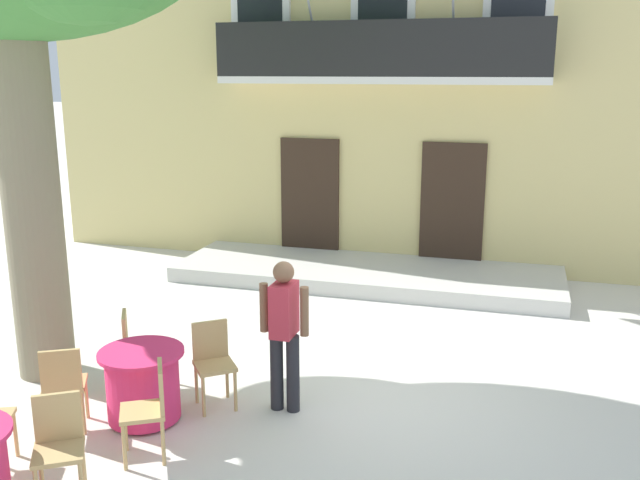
{
  "coord_description": "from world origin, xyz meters",
  "views": [
    {
      "loc": [
        1.46,
        -7.17,
        3.52
      ],
      "look_at": [
        -1.07,
        1.52,
        1.3
      ],
      "focal_mm": 39.13,
      "sensor_mm": 36.0,
      "label": 1
    }
  ],
  "objects_px": {
    "cafe_table_near_tree": "(143,384)",
    "cafe_chair_near_tree_1": "(213,358)",
    "pedestrian_near_entrance": "(284,328)",
    "cafe_chair_near_tree_3": "(64,382)",
    "cafe_chair_near_tree_0": "(150,405)",
    "cafe_chair_near_tree_2": "(136,345)",
    "cafe_chair_middle_1": "(58,441)"
  },
  "relations": [
    {
      "from": "cafe_chair_near_tree_2",
      "to": "cafe_table_near_tree",
      "type": "bearing_deg",
      "value": -54.41
    },
    {
      "from": "cafe_chair_near_tree_1",
      "to": "cafe_chair_middle_1",
      "type": "height_order",
      "value": "same"
    },
    {
      "from": "cafe_chair_middle_1",
      "to": "pedestrian_near_entrance",
      "type": "relative_size",
      "value": 0.56
    },
    {
      "from": "cafe_chair_near_tree_2",
      "to": "cafe_chair_near_tree_0",
      "type": "bearing_deg",
      "value": -54.34
    },
    {
      "from": "cafe_chair_middle_1",
      "to": "cafe_chair_near_tree_3",
      "type": "bearing_deg",
      "value": 124.0
    },
    {
      "from": "cafe_chair_near_tree_0",
      "to": "cafe_chair_middle_1",
      "type": "xyz_separation_m",
      "value": [
        -0.4,
        -0.79,
        0.0
      ]
    },
    {
      "from": "cafe_table_near_tree",
      "to": "cafe_chair_middle_1",
      "type": "xyz_separation_m",
      "value": [
        0.04,
        -1.4,
        0.14
      ]
    },
    {
      "from": "cafe_table_near_tree",
      "to": "pedestrian_near_entrance",
      "type": "bearing_deg",
      "value": 25.11
    },
    {
      "from": "cafe_table_near_tree",
      "to": "cafe_chair_near_tree_0",
      "type": "height_order",
      "value": "cafe_chair_near_tree_0"
    },
    {
      "from": "cafe_table_near_tree",
      "to": "cafe_chair_near_tree_0",
      "type": "distance_m",
      "value": 0.77
    },
    {
      "from": "cafe_table_near_tree",
      "to": "cafe_chair_near_tree_0",
      "type": "bearing_deg",
      "value": -54.27
    },
    {
      "from": "cafe_chair_near_tree_2",
      "to": "cafe_chair_near_tree_3",
      "type": "xyz_separation_m",
      "value": [
        -0.18,
        -1.04,
        0.0
      ]
    },
    {
      "from": "cafe_table_near_tree",
      "to": "cafe_chair_near_tree_1",
      "type": "distance_m",
      "value": 0.77
    },
    {
      "from": "cafe_chair_near_tree_0",
      "to": "cafe_chair_near_tree_2",
      "type": "height_order",
      "value": "same"
    },
    {
      "from": "cafe_chair_near_tree_2",
      "to": "cafe_chair_middle_1",
      "type": "bearing_deg",
      "value": -76.75
    },
    {
      "from": "cafe_chair_middle_1",
      "to": "pedestrian_near_entrance",
      "type": "xyz_separation_m",
      "value": [
        1.28,
        2.02,
        0.39
      ]
    },
    {
      "from": "cafe_chair_near_tree_2",
      "to": "cafe_chair_near_tree_3",
      "type": "distance_m",
      "value": 1.06
    },
    {
      "from": "cafe_chair_middle_1",
      "to": "cafe_chair_near_tree_1",
      "type": "bearing_deg",
      "value": 75.27
    },
    {
      "from": "cafe_chair_near_tree_3",
      "to": "cafe_table_near_tree",
      "type": "bearing_deg",
      "value": 34.84
    },
    {
      "from": "cafe_chair_near_tree_0",
      "to": "cafe_chair_near_tree_2",
      "type": "xyz_separation_m",
      "value": [
        -0.88,
        1.23,
        0.0
      ]
    },
    {
      "from": "pedestrian_near_entrance",
      "to": "cafe_table_near_tree",
      "type": "bearing_deg",
      "value": -154.89
    },
    {
      "from": "cafe_chair_near_tree_1",
      "to": "cafe_chair_near_tree_2",
      "type": "distance_m",
      "value": 0.98
    },
    {
      "from": "cafe_table_near_tree",
      "to": "cafe_chair_near_tree_3",
      "type": "height_order",
      "value": "cafe_chair_near_tree_3"
    },
    {
      "from": "cafe_table_near_tree",
      "to": "pedestrian_near_entrance",
      "type": "xyz_separation_m",
      "value": [
        1.32,
        0.62,
        0.53
      ]
    },
    {
      "from": "cafe_table_near_tree",
      "to": "cafe_chair_near_tree_1",
      "type": "relative_size",
      "value": 0.95
    },
    {
      "from": "pedestrian_near_entrance",
      "to": "cafe_chair_near_tree_0",
      "type": "bearing_deg",
      "value": -125.52
    },
    {
      "from": "cafe_chair_near_tree_3",
      "to": "pedestrian_near_entrance",
      "type": "relative_size",
      "value": 0.56
    },
    {
      "from": "cafe_chair_near_tree_2",
      "to": "pedestrian_near_entrance",
      "type": "bearing_deg",
      "value": 0.15
    },
    {
      "from": "cafe_chair_near_tree_3",
      "to": "cafe_chair_middle_1",
      "type": "distance_m",
      "value": 1.17
    },
    {
      "from": "cafe_chair_near_tree_2",
      "to": "pedestrian_near_entrance",
      "type": "distance_m",
      "value": 1.8
    },
    {
      "from": "cafe_table_near_tree",
      "to": "cafe_chair_near_tree_2",
      "type": "xyz_separation_m",
      "value": [
        -0.44,
        0.61,
        0.14
      ]
    },
    {
      "from": "cafe_chair_near_tree_2",
      "to": "pedestrian_near_entrance",
      "type": "relative_size",
      "value": 0.56
    }
  ]
}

